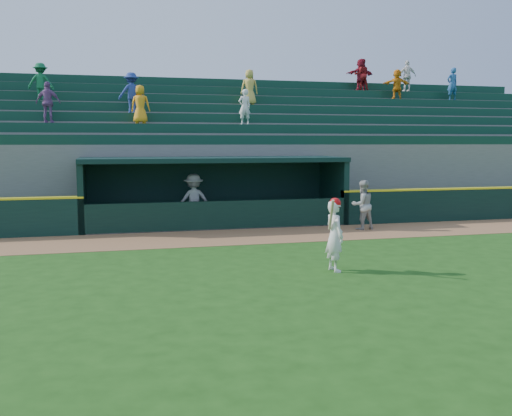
% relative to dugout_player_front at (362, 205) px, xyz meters
% --- Properties ---
extents(ground, '(120.00, 120.00, 0.00)m').
position_rel_dugout_player_front_xyz_m(ground, '(-4.74, -5.36, -0.85)').
color(ground, '#1E4A12').
rests_on(ground, ground).
extents(warning_track, '(40.00, 3.00, 0.01)m').
position_rel_dugout_player_front_xyz_m(warning_track, '(-4.74, -0.46, -0.85)').
color(warning_track, '#93623A').
rests_on(warning_track, ground).
extents(dugout_player_front, '(0.91, 0.75, 1.71)m').
position_rel_dugout_player_front_xyz_m(dugout_player_front, '(0.00, 0.00, 0.00)').
color(dugout_player_front, '#ACACA7').
rests_on(dugout_player_front, ground).
extents(dugout_player_inside, '(1.26, 0.78, 1.88)m').
position_rel_dugout_player_front_xyz_m(dugout_player_inside, '(-5.52, 2.23, 0.09)').
color(dugout_player_inside, '#ADADA8').
rests_on(dugout_player_inside, ground).
extents(dugout, '(9.40, 2.80, 2.46)m').
position_rel_dugout_player_front_xyz_m(dugout, '(-4.74, 2.64, 0.51)').
color(dugout, slate).
rests_on(dugout, ground).
extents(stands, '(34.50, 6.25, 7.07)m').
position_rel_dugout_player_front_xyz_m(stands, '(-4.73, 7.21, 1.55)').
color(stands, slate).
rests_on(stands, ground).
extents(batter_at_plate, '(0.51, 0.80, 1.74)m').
position_rel_dugout_player_front_xyz_m(batter_at_plate, '(-3.37, -5.77, 0.02)').
color(batter_at_plate, silver).
rests_on(batter_at_plate, ground).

